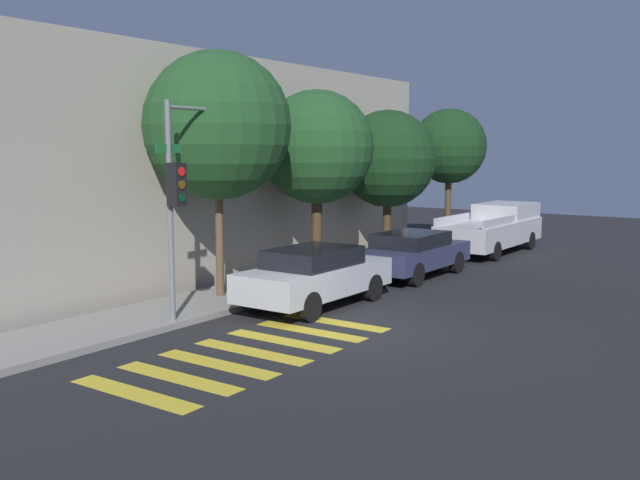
# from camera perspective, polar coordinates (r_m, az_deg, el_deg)

# --- Properties ---
(ground_plane) EXTENTS (60.00, 60.00, 0.00)m
(ground_plane) POSITION_cam_1_polar(r_m,az_deg,el_deg) (15.08, 3.14, -7.23)
(ground_plane) COLOR black
(sidewalk) EXTENTS (26.00, 2.23, 0.14)m
(sidewalk) POSITION_cam_1_polar(r_m,az_deg,el_deg) (17.66, -8.86, -4.93)
(sidewalk) COLOR gray
(sidewalk) RESTS_ON ground
(building_row) EXTENTS (26.00, 6.00, 6.40)m
(building_row) POSITION_cam_1_polar(r_m,az_deg,el_deg) (20.68, -18.12, 5.31)
(building_row) COLOR #A89E8E
(building_row) RESTS_ON ground
(crosswalk) EXTENTS (6.08, 2.60, 0.00)m
(crosswalk) POSITION_cam_1_polar(r_m,az_deg,el_deg) (13.58, -5.48, -8.89)
(crosswalk) COLOR gold
(crosswalk) RESTS_ON ground
(traffic_light_pole) EXTENTS (1.95, 0.56, 4.80)m
(traffic_light_pole) POSITION_cam_1_polar(r_m,az_deg,el_deg) (15.44, -10.81, 5.20)
(traffic_light_pole) COLOR slate
(traffic_light_pole) RESTS_ON ground
(sedan_near_corner) EXTENTS (4.34, 1.81, 1.43)m
(sedan_near_corner) POSITION_cam_1_polar(r_m,az_deg,el_deg) (17.15, -0.42, -2.83)
(sedan_near_corner) COLOR #B7BABF
(sedan_near_corner) RESTS_ON ground
(sedan_middle) EXTENTS (4.33, 1.86, 1.34)m
(sedan_middle) POSITION_cam_1_polar(r_m,az_deg,el_deg) (21.37, 7.37, -1.01)
(sedan_middle) COLOR #2D3351
(sedan_middle) RESTS_ON ground
(pickup_truck) EXTENTS (5.71, 2.00, 1.74)m
(pickup_truck) POSITION_cam_1_polar(r_m,az_deg,el_deg) (27.17, 13.71, 0.94)
(pickup_truck) COLOR #BCBCC1
(pickup_truck) RESTS_ON ground
(tree_near_corner) EXTENTS (3.63, 3.63, 6.17)m
(tree_near_corner) POSITION_cam_1_polar(r_m,az_deg,el_deg) (17.75, -8.19, 9.03)
(tree_near_corner) COLOR brown
(tree_near_corner) RESTS_ON ground
(tree_midblock) EXTENTS (3.33, 3.33, 5.52)m
(tree_midblock) POSITION_cam_1_polar(r_m,az_deg,el_deg) (20.99, -0.25, 7.40)
(tree_midblock) COLOR #42301E
(tree_midblock) RESTS_ON ground
(tree_far_end) EXTENTS (3.31, 3.31, 5.12)m
(tree_far_end) POSITION_cam_1_polar(r_m,az_deg,el_deg) (24.52, 5.44, 6.47)
(tree_far_end) COLOR #42301E
(tree_far_end) RESTS_ON ground
(tree_behind_truck) EXTENTS (2.96, 2.96, 5.39)m
(tree_behind_truck) POSITION_cam_1_polar(r_m,az_deg,el_deg) (28.87, 10.29, 7.36)
(tree_behind_truck) COLOR #4C3823
(tree_behind_truck) RESTS_ON ground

